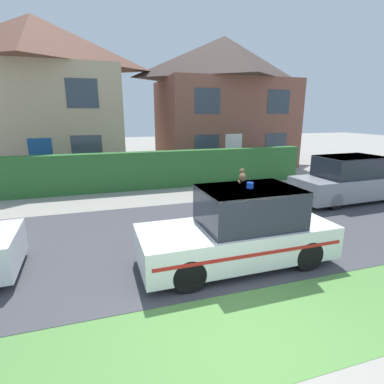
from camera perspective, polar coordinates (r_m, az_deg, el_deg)
ground_plane at (r=4.86m, az=10.04°, el=-26.24°), size 80.00×80.00×0.00m
road_strip at (r=8.07m, az=-3.08°, el=-8.41°), size 28.00×5.71×0.01m
lawn_verge at (r=4.97m, az=9.11°, el=-25.09°), size 28.00×1.94×0.01m
garden_hedge at (r=13.19m, az=-5.40°, el=4.29°), size 13.28×0.51×1.61m
police_car at (r=6.50m, az=9.20°, el=-7.11°), size 4.17×1.66×1.78m
cat at (r=6.32m, az=9.56°, el=2.97°), size 0.24×0.28×0.27m
neighbour_car_near at (r=12.52m, az=27.94°, el=1.98°), size 4.57×1.78×1.68m
house_left at (r=18.20m, az=-27.03°, el=15.94°), size 8.41×5.94×7.94m
house_right at (r=19.76m, az=5.95°, el=16.79°), size 8.11×6.11×7.69m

